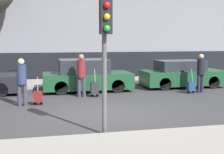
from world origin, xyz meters
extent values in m
plane|color=#38383A|center=(0.00, 0.00, 0.00)|extent=(80.00, 80.00, 0.00)
cube|color=gray|center=(0.00, -3.75, 0.06)|extent=(28.00, 2.50, 0.12)
cube|color=gray|center=(0.00, 7.00, 0.06)|extent=(28.00, 3.00, 0.12)
cube|color=black|center=(0.00, 9.18, 0.80)|extent=(27.44, 0.06, 1.60)
cylinder|color=black|center=(-3.67, 3.73, 0.30)|extent=(0.60, 0.18, 0.60)
cylinder|color=black|center=(-3.67, 5.41, 0.30)|extent=(0.60, 0.18, 0.60)
cube|color=#194728|center=(0.06, 4.50, 0.49)|extent=(4.04, 1.88, 0.70)
cube|color=#23282D|center=(-0.10, 4.50, 1.16)|extent=(2.22, 1.65, 0.63)
cylinder|color=black|center=(1.31, 3.65, 0.30)|extent=(0.60, 0.18, 0.60)
cylinder|color=black|center=(1.31, 5.35, 0.30)|extent=(0.60, 0.18, 0.60)
cylinder|color=black|center=(-1.19, 3.65, 0.30)|extent=(0.60, 0.18, 0.60)
cylinder|color=black|center=(-1.19, 5.35, 0.30)|extent=(0.60, 0.18, 0.60)
cube|color=#194728|center=(4.88, 4.59, 0.49)|extent=(4.06, 1.72, 0.70)
cube|color=#23282D|center=(4.72, 4.59, 1.09)|extent=(2.23, 1.51, 0.50)
cylinder|color=black|center=(6.14, 3.82, 0.30)|extent=(0.60, 0.18, 0.60)
cylinder|color=black|center=(6.14, 5.35, 0.30)|extent=(0.60, 0.18, 0.60)
cylinder|color=black|center=(3.63, 3.82, 0.30)|extent=(0.60, 0.18, 0.60)
cylinder|color=black|center=(3.63, 5.35, 0.30)|extent=(0.60, 0.18, 0.60)
cylinder|color=#383347|center=(-2.60, 1.72, 0.40)|extent=(0.15, 0.15, 0.79)
cylinder|color=#383347|center=(-2.80, 1.71, 0.40)|extent=(0.15, 0.15, 0.79)
cylinder|color=#283351|center=(-2.70, 1.71, 1.14)|extent=(0.34, 0.34, 0.69)
sphere|color=beige|center=(-2.70, 1.71, 1.60)|extent=(0.22, 0.22, 0.22)
cube|color=maroon|center=(-2.15, 1.74, 0.31)|extent=(0.32, 0.24, 0.38)
cylinder|color=black|center=(-2.26, 1.74, 0.06)|extent=(0.12, 0.03, 0.12)
cylinder|color=black|center=(-2.04, 1.74, 0.06)|extent=(0.12, 0.03, 0.12)
cylinder|color=gray|center=(-2.15, 1.67, 0.78)|extent=(0.02, 0.19, 0.53)
cylinder|color=#383347|center=(-0.30, 3.01, 0.41)|extent=(0.15, 0.15, 0.83)
cylinder|color=#383347|center=(-0.49, 3.06, 0.41)|extent=(0.15, 0.15, 0.83)
cylinder|color=maroon|center=(-0.39, 3.04, 1.18)|extent=(0.34, 0.34, 0.72)
sphere|color=#936B4C|center=(-0.39, 3.04, 1.66)|extent=(0.23, 0.23, 0.23)
cube|color=#262628|center=(0.13, 2.88, 0.38)|extent=(0.32, 0.24, 0.51)
cylinder|color=black|center=(0.02, 2.88, 0.06)|extent=(0.12, 0.03, 0.12)
cylinder|color=black|center=(0.24, 2.88, 0.06)|extent=(0.12, 0.03, 0.12)
cylinder|color=gray|center=(0.13, 2.81, 0.91)|extent=(0.02, 0.19, 0.53)
cylinder|color=#23232D|center=(4.87, 2.91, 0.40)|extent=(0.15, 0.15, 0.81)
cylinder|color=#23232D|center=(5.07, 2.96, 0.40)|extent=(0.15, 0.15, 0.81)
cylinder|color=black|center=(4.97, 2.94, 1.16)|extent=(0.34, 0.34, 0.70)
sphere|color=tan|center=(4.97, 2.94, 1.62)|extent=(0.23, 0.23, 0.23)
cube|color=navy|center=(4.44, 2.79, 0.33)|extent=(0.32, 0.24, 0.42)
cylinder|color=black|center=(4.33, 2.79, 0.06)|extent=(0.12, 0.03, 0.12)
cylinder|color=black|center=(4.55, 2.79, 0.06)|extent=(0.12, 0.03, 0.12)
cylinder|color=gray|center=(4.44, 2.71, 0.81)|extent=(0.02, 0.19, 0.53)
cylinder|color=#515154|center=(-0.49, -2.25, 1.65)|extent=(0.12, 0.12, 3.30)
cube|color=black|center=(-0.49, -2.43, 2.90)|extent=(0.28, 0.24, 0.80)
sphere|color=red|center=(-0.49, -2.58, 3.17)|extent=(0.15, 0.15, 0.15)
sphere|color=gold|center=(-0.49, -2.58, 2.90)|extent=(0.15, 0.15, 0.15)
sphere|color=green|center=(-0.49, -2.58, 2.63)|extent=(0.15, 0.15, 0.15)
torus|color=black|center=(-3.43, 7.10, 0.48)|extent=(0.72, 0.06, 0.72)
cylinder|color=black|center=(-3.95, 7.10, 0.68)|extent=(1.00, 0.05, 0.05)
camera|label=1|loc=(-1.99, -9.73, 2.38)|focal=50.00mm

